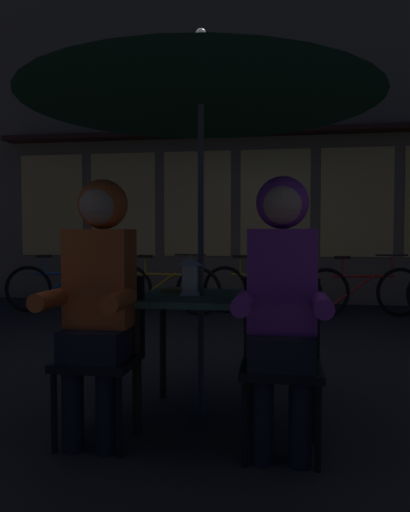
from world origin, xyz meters
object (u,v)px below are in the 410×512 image
lantern (191,275)px  person_left_hooded (98,283)px  book (180,290)px  chair_left (103,347)px  patio_umbrella (201,72)px  cafe_table (201,312)px  bicycle_third (260,290)px  chair_right (281,354)px  bicycle_second (164,289)px  bicycle_fourth (363,291)px  person_right_hooded (282,286)px  bicycle_nearest (65,288)px

lantern → person_left_hooded: (-0.42, -0.40, -0.01)m
book → lantern: bearing=-43.0°
chair_left → person_left_hooded: 0.36m
patio_umbrella → person_left_hooded: patio_umbrella is taller
cafe_table → patio_umbrella: size_ratio=0.32×
chair_left → book: 0.64m
patio_umbrella → bicycle_third: patio_umbrella is taller
lantern → book: bearing=123.0°
patio_umbrella → chair_left: (-0.48, -0.37, -1.57)m
chair_right → book: bearing=142.3°
person_left_hooded → bicycle_second: (-0.66, 4.23, -0.50)m
bicycle_second → bicycle_fourth: bearing=2.7°
chair_right → bicycle_third: bearing=93.9°
patio_umbrella → lantern: bearing=-156.3°
lantern → bicycle_third: size_ratio=0.14×
person_right_hooded → bicycle_nearest: 5.18m
person_right_hooded → bicycle_second: bearing=111.0°
patio_umbrella → cafe_table: bearing=0.0°
person_left_hooded → bicycle_nearest: size_ratio=0.85×
chair_left → book: size_ratio=4.35×
person_left_hooded → lantern: bearing=43.4°
cafe_table → person_right_hooded: (0.48, -0.43, 0.21)m
cafe_table → person_right_hooded: bearing=-41.6°
cafe_table → lantern: bearing=-156.3°
chair_right → book: size_ratio=4.35×
bicycle_nearest → bicycle_second: (1.42, 0.07, 0.00)m
patio_umbrella → book: patio_umbrella is taller
person_right_hooded → book: bearing=139.2°
chair_right → cafe_table: bearing=142.5°
bicycle_nearest → book: bicycle_nearest is taller
chair_right → bicycle_nearest: size_ratio=0.53×
person_right_hooded → bicycle_fourth: 4.51m
cafe_table → bicycle_fourth: bearing=68.4°
patio_umbrella → book: 1.32m
cafe_table → chair_right: 0.62m
patio_umbrella → bicycle_third: (0.19, 3.89, -1.71)m
chair_left → person_right_hooded: bearing=-3.4°
person_left_hooded → bicycle_second: person_left_hooded is taller
book → bicycle_nearest: bearing=137.8°
patio_umbrella → person_right_hooded: (0.48, -0.43, -1.21)m
patio_umbrella → bicycle_fourth: size_ratio=1.40×
chair_right → chair_left: bearing=180.0°
bicycle_third → lantern: bearing=-93.6°
cafe_table → book: bearing=141.8°
person_right_hooded → bicycle_second: 4.56m
patio_umbrella → person_right_hooded: 1.37m
person_left_hooded → bicycle_fourth: person_left_hooded is taller
person_right_hooded → bicycle_third: 4.36m
chair_left → person_left_hooded: bearing=-90.0°
lantern → person_left_hooded: bearing=-136.6°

